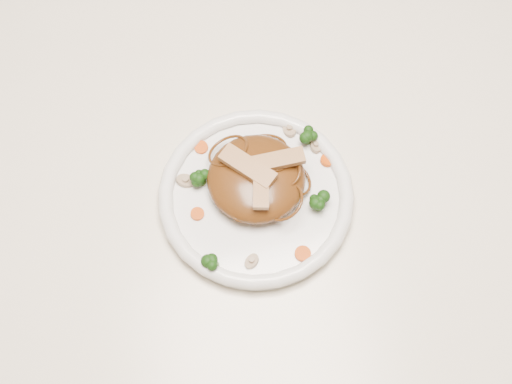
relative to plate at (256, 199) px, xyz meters
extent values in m
plane|color=brown|center=(0.02, 0.03, -0.76)|extent=(4.00, 4.00, 0.00)
cube|color=white|center=(0.02, 0.03, -0.03)|extent=(1.20, 0.80, 0.04)
cylinder|color=brown|center=(0.56, 0.37, -0.40)|extent=(0.06, 0.06, 0.71)
cylinder|color=white|center=(0.00, 0.00, 0.00)|extent=(0.28, 0.28, 0.02)
ellipsoid|color=#582D10|center=(0.00, 0.02, 0.03)|extent=(0.16, 0.16, 0.04)
cube|color=tan|center=(0.04, 0.02, 0.06)|extent=(0.07, 0.02, 0.01)
cube|color=tan|center=(-0.01, 0.02, 0.06)|extent=(0.07, 0.07, 0.01)
cube|color=tan|center=(0.00, -0.01, 0.06)|extent=(0.03, 0.07, 0.01)
cylinder|color=#BB3506|center=(0.04, 0.06, 0.01)|extent=(0.02, 0.02, 0.00)
cylinder|color=#BB3506|center=(-0.08, -0.01, 0.01)|extent=(0.02, 0.02, 0.00)
cylinder|color=#BB3506|center=(0.11, 0.03, 0.01)|extent=(0.02, 0.02, 0.00)
cylinder|color=#BB3506|center=(-0.06, 0.09, 0.01)|extent=(0.02, 0.02, 0.00)
cylinder|color=#BB3506|center=(0.04, -0.09, 0.01)|extent=(0.03, 0.03, 0.00)
cylinder|color=tan|center=(-0.03, -0.09, 0.01)|extent=(0.03, 0.03, 0.01)
cylinder|color=tan|center=(0.10, 0.05, 0.01)|extent=(0.03, 0.03, 0.01)
cylinder|color=tan|center=(-0.09, 0.04, 0.01)|extent=(0.03, 0.03, 0.01)
cylinder|color=tan|center=(0.07, 0.09, 0.01)|extent=(0.03, 0.03, 0.01)
camera|label=1|loc=(-0.09, -0.39, 0.90)|focal=51.24mm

